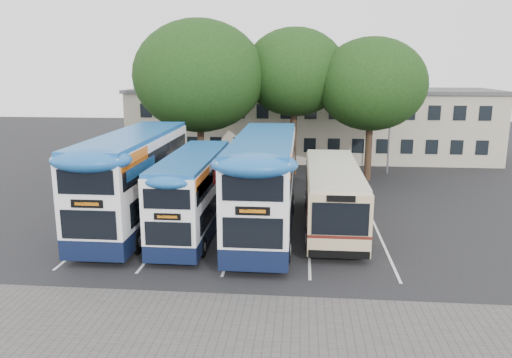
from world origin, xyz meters
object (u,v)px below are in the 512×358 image
at_px(lamp_post, 391,108).
at_px(tree_mid, 295,72).
at_px(bus_dd_left, 135,176).
at_px(bus_dd_right, 264,180).
at_px(tree_right, 372,84).
at_px(bus_dd_mid, 193,190).
at_px(bus_single, 333,192).
at_px(tree_left, 199,76).

xyz_separation_m(lamp_post, tree_mid, (-7.32, -1.02, 2.68)).
bearing_deg(lamp_post, bus_dd_left, -136.65).
height_order(tree_mid, bus_dd_left, tree_mid).
bearing_deg(bus_dd_right, tree_mid, 85.14).
xyz_separation_m(tree_right, bus_dd_left, (-13.39, -12.14, -4.27)).
bearing_deg(bus_dd_mid, bus_dd_right, 7.24).
bearing_deg(bus_single, lamp_post, 69.39).
distance_m(tree_mid, bus_dd_left, 16.30).
xyz_separation_m(tree_mid, bus_dd_left, (-7.89, -13.33, -5.08)).
relative_size(tree_mid, tree_right, 1.07).
xyz_separation_m(tree_left, tree_mid, (6.75, 2.01, 0.25)).
bearing_deg(bus_dd_left, bus_dd_right, -3.54).
bearing_deg(bus_single, bus_dd_mid, -165.17).
bearing_deg(bus_dd_left, bus_dd_mid, -14.94).
bearing_deg(tree_mid, bus_dd_left, -120.61).
distance_m(lamp_post, bus_dd_mid, 19.58).
xyz_separation_m(tree_left, bus_dd_mid, (2.08, -12.18, -5.31)).
xyz_separation_m(lamp_post, bus_dd_mid, (-11.99, -15.21, -2.88)).
relative_size(tree_mid, bus_dd_right, 0.94).
bearing_deg(bus_dd_right, tree_right, 62.03).
bearing_deg(tree_mid, lamp_post, 7.94).
bearing_deg(lamp_post, bus_dd_mid, -128.23).
relative_size(lamp_post, tree_right, 0.88).
relative_size(tree_mid, bus_dd_left, 0.94).
bearing_deg(tree_mid, tree_left, -163.40).
bearing_deg(tree_right, lamp_post, 50.60).
distance_m(tree_right, bus_dd_mid, 17.17).
xyz_separation_m(lamp_post, bus_single, (-5.03, -13.37, -3.27)).
relative_size(lamp_post, tree_mid, 0.82).
height_order(tree_left, bus_dd_right, tree_left).
bearing_deg(bus_dd_mid, lamp_post, 51.77).
height_order(tree_right, bus_dd_left, tree_right).
relative_size(tree_right, bus_dd_mid, 1.07).
bearing_deg(tree_right, bus_dd_right, -117.97).
height_order(lamp_post, tree_mid, tree_mid).
bearing_deg(tree_left, bus_dd_left, -95.75).
bearing_deg(tree_mid, bus_dd_right, -94.86).
height_order(bus_dd_left, bus_dd_mid, bus_dd_left).
relative_size(bus_dd_left, bus_dd_right, 1.00).
distance_m(bus_dd_left, bus_dd_right, 6.73).
relative_size(tree_right, bus_single, 0.96).
bearing_deg(bus_dd_right, bus_dd_mid, -172.76).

